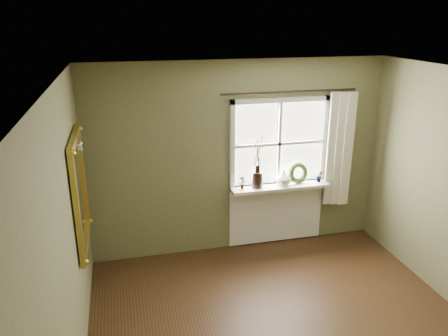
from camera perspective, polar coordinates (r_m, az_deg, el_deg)
name	(u,v)px	position (r m, az deg, el deg)	size (l,w,h in m)	color
ceiling	(320,86)	(3.46, 12.40, 10.44)	(4.50, 4.50, 0.00)	silver
wall_back	(238,158)	(5.87, 1.83, 1.35)	(4.00, 0.10, 2.60)	#686945
wall_left	(57,268)	(3.61, -20.95, -12.16)	(0.10, 4.50, 2.60)	#686945
window_frame	(279,144)	(5.92, 7.18, 3.18)	(1.36, 0.06, 1.24)	white
window_sill	(280,187)	(6.01, 7.31, -2.42)	(1.36, 0.26, 0.04)	white
window_apron	(276,213)	(6.27, 6.79, -5.80)	(1.36, 0.04, 0.88)	white
dark_jug	(257,180)	(5.86, 4.37, -1.53)	(0.15, 0.15, 0.22)	black
cream_vase	(283,177)	(5.98, 7.77, -1.23)	(0.21, 0.21, 0.22)	beige
wreath	(298,175)	(6.09, 9.64, -0.90)	(0.29, 0.29, 0.07)	#324820
potted_plant_left	(242,182)	(5.80, 2.38, -1.88)	(0.10, 0.07, 0.18)	#324820
potted_plant_right	(320,176)	(6.19, 12.38, -1.05)	(0.09, 0.07, 0.16)	#324820
curtain	(339,150)	(6.20, 14.75, 2.35)	(0.36, 0.12, 1.59)	beige
curtain_rod	(290,92)	(5.74, 8.63, 9.80)	(0.03, 0.03, 1.84)	black
gilt_mirror	(80,192)	(4.75, -18.32, -2.95)	(0.10, 1.01, 1.20)	white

